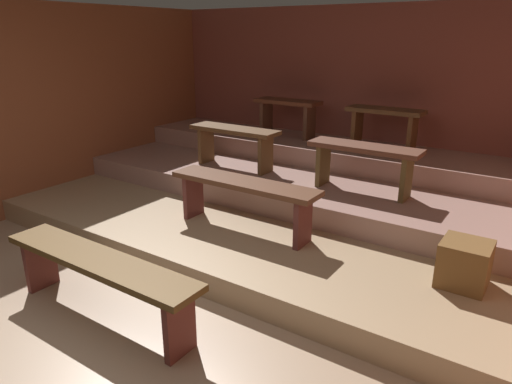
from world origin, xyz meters
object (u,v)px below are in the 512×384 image
Objects in this scene: wooden_crate_lower at (464,264)px; bench_floor_center at (99,270)px; bench_middle_left at (234,138)px; bench_upper_right at (385,120)px; bench_middle_right at (364,157)px; bench_upper_left at (287,110)px; bench_lower_center at (244,191)px.

bench_floor_center is at bearing -144.27° from wooden_crate_lower.
bench_floor_center is at bearing -75.38° from bench_middle_left.
bench_upper_right reaches higher than bench_middle_left.
bench_middle_right is 1.02m from bench_upper_right.
bench_upper_left is 1.00× the size of bench_upper_right.
bench_upper_left is (-0.73, 2.02, 0.43)m from bench_lower_center.
bench_middle_left is at bearing 180.00° from bench_middle_right.
bench_middle_left is at bearing 160.98° from wooden_crate_lower.
bench_middle_right is (0.96, 2.52, 0.43)m from bench_floor_center.
bench_middle_left is 3.00m from wooden_crate_lower.
wooden_crate_lower is (1.19, -0.97, -0.43)m from bench_middle_right.
bench_floor_center is 1.51m from bench_lower_center.
bench_middle_left is 1.62m from bench_middle_right.
bench_upper_right is 2.59× the size of wooden_crate_lower.
bench_upper_left is at bearing 146.23° from bench_middle_right.
bench_upper_left is 3.36m from wooden_crate_lower.
bench_middle_left is at bearing -98.64° from bench_upper_left.
bench_middle_left is 1.02m from bench_upper_left.
bench_upper_right is (-0.15, 0.98, 0.21)m from bench_middle_right.
bench_floor_center is 5.23× the size of wooden_crate_lower.
bench_lower_center is at bearing 81.49° from bench_floor_center.
wooden_crate_lower is at bearing 2.12° from bench_lower_center.
bench_floor_center is 2.73m from bench_middle_right.
bench_upper_left is (-0.51, 3.50, 0.65)m from bench_floor_center.
wooden_crate_lower is at bearing 35.73° from bench_floor_center.
wooden_crate_lower is at bearing -39.09° from bench_middle_right.
bench_middle_left is at bearing 130.16° from bench_lower_center.
bench_upper_right is (0.59, 2.02, 0.43)m from bench_lower_center.
bench_lower_center is 1.70× the size of bench_upper_right.
wooden_crate_lower is at bearing -36.24° from bench_upper_left.
bench_floor_center is 1.58× the size of bench_middle_left.
bench_upper_left is at bearing 180.00° from bench_upper_right.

